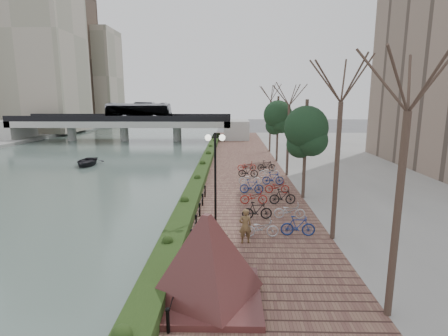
{
  "coord_description": "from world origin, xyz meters",
  "views": [
    {
      "loc": [
        3.17,
        -13.77,
        7.02
      ],
      "look_at": [
        2.63,
        11.52,
        2.0
      ],
      "focal_mm": 28.0,
      "sensor_mm": 36.0,
      "label": 1
    }
  ],
  "objects_px": {
    "lamppost": "(215,160)",
    "boat": "(87,162)",
    "pedestrian": "(245,226)",
    "granite_monument": "(207,257)",
    "motorcycle": "(226,254)"
  },
  "relations": [
    {
      "from": "granite_monument",
      "to": "motorcycle",
      "type": "relative_size",
      "value": 2.92
    },
    {
      "from": "lamppost",
      "to": "boat",
      "type": "height_order",
      "value": "lamppost"
    },
    {
      "from": "pedestrian",
      "to": "boat",
      "type": "height_order",
      "value": "pedestrian"
    },
    {
      "from": "granite_monument",
      "to": "motorcycle",
      "type": "xyz_separation_m",
      "value": [
        0.57,
        2.21,
        -0.95
      ]
    },
    {
      "from": "motorcycle",
      "to": "boat",
      "type": "bearing_deg",
      "value": 109.42
    },
    {
      "from": "lamppost",
      "to": "boat",
      "type": "relative_size",
      "value": 1.19
    },
    {
      "from": "granite_monument",
      "to": "motorcycle",
      "type": "distance_m",
      "value": 2.47
    },
    {
      "from": "granite_monument",
      "to": "boat",
      "type": "distance_m",
      "value": 29.72
    },
    {
      "from": "granite_monument",
      "to": "lamppost",
      "type": "relative_size",
      "value": 1.0
    },
    {
      "from": "motorcycle",
      "to": "granite_monument",
      "type": "bearing_deg",
      "value": -118.02
    },
    {
      "from": "motorcycle",
      "to": "boat",
      "type": "relative_size",
      "value": 0.41
    },
    {
      "from": "lamppost",
      "to": "pedestrian",
      "type": "xyz_separation_m",
      "value": [
        1.46,
        -2.11,
        -2.7
      ]
    },
    {
      "from": "lamppost",
      "to": "pedestrian",
      "type": "relative_size",
      "value": 3.0
    },
    {
      "from": "lamppost",
      "to": "boat",
      "type": "distance_m",
      "value": 24.34
    },
    {
      "from": "lamppost",
      "to": "motorcycle",
      "type": "relative_size",
      "value": 2.91
    }
  ]
}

